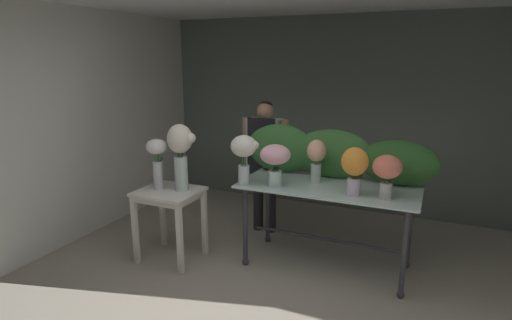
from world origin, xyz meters
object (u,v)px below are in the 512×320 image
at_px(florist, 265,153).
at_px(vase_sunset_hydrangea, 355,166).
at_px(display_table_glass, 328,200).
at_px(vase_peach_ranunculus, 316,157).
at_px(vase_coral_lilies, 387,171).
at_px(side_table_white, 169,201).
at_px(vase_cream_lisianthus_tall, 181,150).
at_px(vase_ivory_freesia, 244,152).
at_px(vase_white_roses_tall, 157,157).
at_px(vase_blush_snapdragons, 275,159).

distance_m(florist, vase_sunset_hydrangea, 1.47).
height_order(display_table_glass, vase_peach_ranunculus, vase_peach_ranunculus).
distance_m(display_table_glass, vase_sunset_hydrangea, 0.55).
bearing_deg(vase_coral_lilies, side_table_white, -171.19).
relative_size(vase_coral_lilies, vase_cream_lisianthus_tall, 0.58).
distance_m(display_table_glass, vase_peach_ranunculus, 0.44).
xyz_separation_m(vase_ivory_freesia, vase_cream_lisianthus_tall, (-0.64, -0.14, -0.01)).
distance_m(vase_coral_lilies, vase_cream_lisianthus_tall, 1.99).
bearing_deg(display_table_glass, vase_ivory_freesia, -158.91).
height_order(vase_ivory_freesia, vase_coral_lilies, vase_ivory_freesia).
bearing_deg(vase_white_roses_tall, vase_cream_lisianthus_tall, 12.37).
xyz_separation_m(vase_coral_lilies, vase_cream_lisianthus_tall, (-1.97, -0.27, 0.06)).
xyz_separation_m(vase_sunset_hydrangea, vase_blush_snapdragons, (-0.76, -0.03, -0.00)).
bearing_deg(florist, vase_sunset_hydrangea, -33.74).
bearing_deg(vase_blush_snapdragons, vase_ivory_freesia, -169.37).
distance_m(vase_sunset_hydrangea, vase_peach_ranunculus, 0.50).
bearing_deg(display_table_glass, vase_white_roses_tall, -163.37).
distance_m(vase_blush_snapdragons, vase_white_roses_tall, 1.22).
distance_m(florist, vase_coral_lilies, 1.68).
xyz_separation_m(side_table_white, vase_peach_ranunculus, (1.40, 0.55, 0.48)).
relative_size(display_table_glass, side_table_white, 2.27).
distance_m(vase_sunset_hydrangea, vase_blush_snapdragons, 0.76).
relative_size(vase_sunset_hydrangea, vase_blush_snapdragons, 1.07).
distance_m(florist, vase_peach_ranunculus, 0.97).
bearing_deg(vase_cream_lisianthus_tall, florist, 65.08).
xyz_separation_m(side_table_white, vase_blush_snapdragons, (1.07, 0.26, 0.50)).
height_order(side_table_white, vase_peach_ranunculus, vase_peach_ranunculus).
bearing_deg(vase_sunset_hydrangea, side_table_white, -171.07).
height_order(vase_sunset_hydrangea, vase_ivory_freesia, vase_ivory_freesia).
distance_m(side_table_white, vase_coral_lilies, 2.18).
height_order(vase_peach_ranunculus, vase_white_roses_tall, vase_peach_ranunculus).
bearing_deg(vase_cream_lisianthus_tall, vase_sunset_hydrangea, 7.74).
xyz_separation_m(side_table_white, florist, (0.61, 1.10, 0.34)).
xyz_separation_m(display_table_glass, vase_cream_lisianthus_tall, (-1.41, -0.44, 0.47)).
height_order(vase_white_roses_tall, vase_cream_lisianthus_tall, vase_cream_lisianthus_tall).
bearing_deg(vase_peach_ranunculus, side_table_white, -158.55).
bearing_deg(florist, vase_blush_snapdragons, -61.50).
distance_m(display_table_glass, vase_ivory_freesia, 0.96).
bearing_deg(display_table_glass, florist, 147.30).
relative_size(florist, vase_coral_lilies, 4.04).
bearing_deg(side_table_white, florist, 60.86).
distance_m(display_table_glass, vase_white_roses_tall, 1.78).
distance_m(vase_peach_ranunculus, vase_coral_lilies, 0.74).
distance_m(side_table_white, vase_peach_ranunculus, 1.57).
bearing_deg(vase_ivory_freesia, display_table_glass, 21.09).
bearing_deg(vase_blush_snapdragons, vase_sunset_hydrangea, 2.37).
distance_m(vase_coral_lilies, vase_white_roses_tall, 2.25).
distance_m(vase_ivory_freesia, vase_coral_lilies, 1.34).
bearing_deg(vase_peach_ranunculus, florist, 145.07).
height_order(display_table_glass, vase_coral_lilies, vase_coral_lilies).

